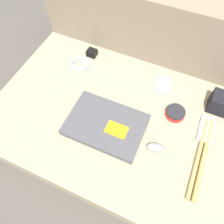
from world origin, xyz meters
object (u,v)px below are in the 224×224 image
at_px(phone_silver, 163,84).
at_px(speaker_puck, 175,113).
at_px(computer_mouse, 155,147).
at_px(camera_pouch, 224,104).
at_px(charger_brick, 92,53).
at_px(phone_black, 206,129).
at_px(laptop, 105,124).

bearing_deg(phone_silver, speaker_puck, -68.37).
bearing_deg(computer_mouse, camera_pouch, 39.57).
bearing_deg(charger_brick, camera_pouch, -5.52).
xyz_separation_m(computer_mouse, phone_silver, (-0.07, 0.33, -0.01)).
relative_size(computer_mouse, charger_brick, 1.57).
relative_size(phone_silver, phone_black, 0.95).
height_order(phone_silver, camera_pouch, camera_pouch).
bearing_deg(computer_mouse, laptop, 161.55).
bearing_deg(speaker_puck, phone_silver, 125.18).
bearing_deg(laptop, phone_black, 21.09).
height_order(phone_silver, charger_brick, charger_brick).
distance_m(phone_silver, charger_brick, 0.41).
relative_size(laptop, phone_black, 2.55).
distance_m(phone_silver, phone_black, 0.29).
bearing_deg(computer_mouse, speaker_puck, 65.51).
relative_size(computer_mouse, phone_black, 0.61).
xyz_separation_m(phone_silver, camera_pouch, (0.28, -0.03, 0.04)).
height_order(computer_mouse, speaker_puck, speaker_puck).
relative_size(camera_pouch, charger_brick, 2.43).
distance_m(computer_mouse, charger_brick, 0.60).
bearing_deg(laptop, charger_brick, 123.96).
xyz_separation_m(computer_mouse, phone_black, (0.17, 0.17, -0.01)).
bearing_deg(phone_silver, computer_mouse, -91.86).
xyz_separation_m(computer_mouse, speaker_puck, (0.03, 0.19, 0.00)).
height_order(speaker_puck, phone_black, speaker_puck).
bearing_deg(phone_silver, laptop, -130.29).
distance_m(laptop, computer_mouse, 0.23).
xyz_separation_m(laptop, camera_pouch, (0.44, 0.29, 0.03)).
bearing_deg(laptop, computer_mouse, -3.42).
distance_m(laptop, charger_brick, 0.43).
height_order(computer_mouse, charger_brick, charger_brick).
height_order(laptop, camera_pouch, camera_pouch).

